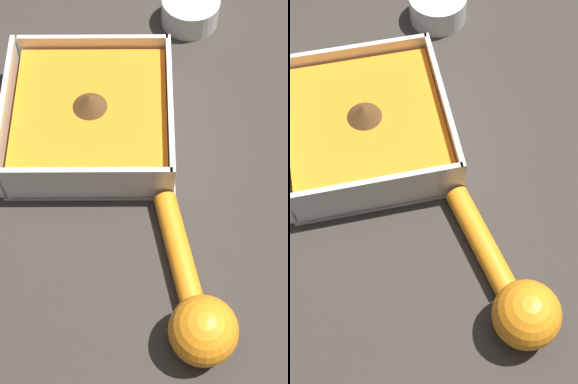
# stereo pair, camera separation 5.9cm
# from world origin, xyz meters

# --- Properties ---
(ground_plane) EXTENTS (4.00, 4.00, 0.00)m
(ground_plane) POSITION_xyz_m (0.00, 0.00, 0.00)
(ground_plane) COLOR #332D28
(square_dish) EXTENTS (0.20, 0.20, 0.07)m
(square_dish) POSITION_xyz_m (-0.01, 0.00, 0.03)
(square_dish) COLOR silver
(square_dish) RESTS_ON ground_plane
(spice_bowl) EXTENTS (0.08, 0.08, 0.04)m
(spice_bowl) POSITION_xyz_m (0.18, -0.13, 0.02)
(spice_bowl) COLOR silver
(spice_bowl) RESTS_ON ground_plane
(lemon_squeezer) EXTENTS (0.19, 0.08, 0.07)m
(lemon_squeezer) POSITION_xyz_m (-0.25, -0.11, 0.03)
(lemon_squeezer) COLOR orange
(lemon_squeezer) RESTS_ON ground_plane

